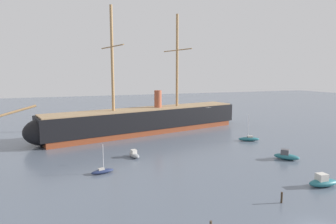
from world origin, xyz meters
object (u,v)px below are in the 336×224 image
Objects in this scene: tall_ship at (148,120)px; motorboat_alongside_bow at (134,155)px; motorboat_foreground_right at (323,182)px; sailboat_mid_left at (102,171)px; motorboat_distant_centre at (155,124)px; mooring_piling_nearest at (282,198)px; seagull_in_flight at (208,108)px; motorboat_mid_right at (286,156)px; sailboat_alongside_stern at (249,139)px.

tall_ship is 24.89m from motorboat_alongside_bow.
motorboat_foreground_right is 33.55m from motorboat_alongside_bow.
tall_ship is 34.73m from sailboat_mid_left.
motorboat_distant_centre reaches higher than mooring_piling_nearest.
motorboat_foreground_right is 34.70m from sailboat_mid_left.
motorboat_foreground_right is at bearing -30.22° from sailboat_mid_left.
mooring_piling_nearest is (20.17, -19.69, 0.31)m from sailboat_mid_left.
seagull_in_flight is (12.75, -7.11, 9.80)m from motorboat_alongside_bow.
tall_ship reaches higher than motorboat_alongside_bow.
motorboat_mid_right is at bearing -62.91° from tall_ship.
sailboat_mid_left is 10.41m from motorboat_alongside_bow.
sailboat_mid_left is (-29.99, 17.47, -0.27)m from motorboat_foreground_right.
sailboat_mid_left is 28.19m from mooring_piling_nearest.
motorboat_alongside_bow is at bearing 150.85° from seagull_in_flight.
motorboat_foreground_right reaches higher than motorboat_distant_centre.
mooring_piling_nearest is at bearing -134.70° from motorboat_mid_right.
tall_ship is at bearing 93.49° from mooring_piling_nearest.
motorboat_foreground_right is 1.00× the size of motorboat_mid_right.
sailboat_mid_left is 39.29m from sailboat_alongside_stern.
sailboat_mid_left reaches higher than motorboat_distant_centre.
motorboat_alongside_bow is 29.90m from mooring_piling_nearest.
motorboat_foreground_right is 0.74× the size of sailboat_alongside_stern.
motorboat_alongside_bow is 35.16m from motorboat_distant_centre.
sailboat_mid_left reaches higher than motorboat_alongside_bow.
motorboat_alongside_bow is at bearing 44.78° from sailboat_mid_left.
sailboat_mid_left is 4.17× the size of seagull_in_flight.
sailboat_alongside_stern is at bearing -61.50° from motorboat_distant_centre.
motorboat_mid_right is (17.80, -34.80, -2.94)m from tall_ship.
motorboat_mid_right is at bearing -7.77° from sailboat_mid_left.
mooring_piling_nearest is (12.78, -27.03, 0.20)m from motorboat_alongside_bow.
tall_ship is 10.93m from motorboat_distant_centre.
tall_ship is at bearing 95.75° from seagull_in_flight.
sailboat_mid_left is at bearing -163.91° from sailboat_alongside_stern.
tall_ship reaches higher than motorboat_distant_centre.
mooring_piling_nearest is (-2.24, -58.82, 0.09)m from motorboat_distant_centre.
sailboat_alongside_stern is (30.36, 3.55, 0.03)m from motorboat_alongside_bow.
sailboat_alongside_stern reaches higher than motorboat_foreground_right.
motorboat_distant_centre is 58.86m from mooring_piling_nearest.
motorboat_mid_right is at bearing -74.07° from motorboat_distant_centre.
seagull_in_flight reaches higher than motorboat_mid_right.
motorboat_distant_centre is at bearing 86.65° from seagull_in_flight.
motorboat_alongside_bow is (-9.75, -22.69, -3.10)m from tall_ship.
mooring_piling_nearest is (3.03, -49.72, -2.90)m from tall_ship.
motorboat_distant_centre is at bearing 87.81° from mooring_piling_nearest.
motorboat_distant_centre is (22.42, 39.12, 0.22)m from sailboat_mid_left.
sailboat_mid_left is at bearing 135.69° from mooring_piling_nearest.
seagull_in_flight is at bearing -29.15° from motorboat_alongside_bow.
sailboat_alongside_stern reaches higher than motorboat_mid_right.
sailboat_alongside_stern is (20.60, -19.14, -3.07)m from tall_ship.
sailboat_mid_left is at bearing 172.23° from motorboat_mid_right.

